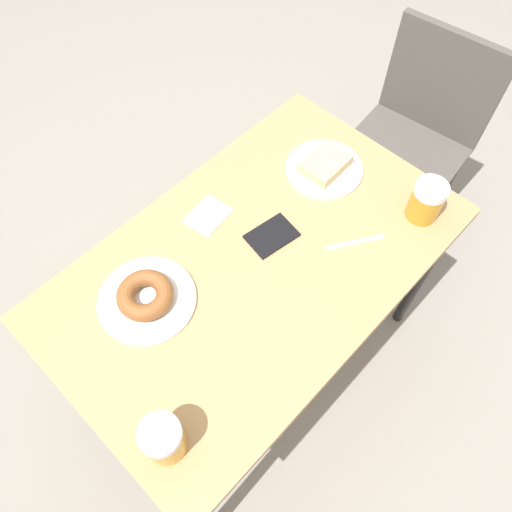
{
  "coord_description": "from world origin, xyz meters",
  "views": [
    {
      "loc": [
        0.45,
        -0.47,
        1.81
      ],
      "look_at": [
        0.0,
        0.0,
        0.74
      ],
      "focal_mm": 35.0,
      "sensor_mm": 36.0,
      "label": 1
    }
  ],
  "objects_px": {
    "napkin_folded": "(208,216)",
    "plate_with_donut": "(146,297)",
    "plate_with_cake": "(324,166)",
    "beer_mug_center": "(164,439)",
    "fork": "(355,242)",
    "chair": "(419,126)",
    "beer_mug_left": "(426,201)",
    "passport_near_edge": "(272,236)"
  },
  "relations": [
    {
      "from": "plate_with_donut",
      "to": "fork",
      "type": "relative_size",
      "value": 1.68
    },
    {
      "from": "beer_mug_center",
      "to": "fork",
      "type": "height_order",
      "value": "beer_mug_center"
    },
    {
      "from": "plate_with_cake",
      "to": "beer_mug_center",
      "type": "bearing_deg",
      "value": -73.12
    },
    {
      "from": "napkin_folded",
      "to": "plate_with_donut",
      "type": "bearing_deg",
      "value": -74.45
    },
    {
      "from": "passport_near_edge",
      "to": "napkin_folded",
      "type": "bearing_deg",
      "value": -157.35
    },
    {
      "from": "chair",
      "to": "napkin_folded",
      "type": "distance_m",
      "value": 0.93
    },
    {
      "from": "napkin_folded",
      "to": "plate_with_cake",
      "type": "bearing_deg",
      "value": 70.28
    },
    {
      "from": "plate_with_cake",
      "to": "napkin_folded",
      "type": "xyz_separation_m",
      "value": [
        -0.12,
        -0.34,
        -0.01
      ]
    },
    {
      "from": "passport_near_edge",
      "to": "beer_mug_left",
      "type": "bearing_deg",
      "value": 53.86
    },
    {
      "from": "fork",
      "to": "beer_mug_left",
      "type": "bearing_deg",
      "value": 70.12
    },
    {
      "from": "beer_mug_left",
      "to": "beer_mug_center",
      "type": "bearing_deg",
      "value": -92.92
    },
    {
      "from": "napkin_folded",
      "to": "passport_near_edge",
      "type": "relative_size",
      "value": 0.87
    },
    {
      "from": "fork",
      "to": "passport_near_edge",
      "type": "bearing_deg",
      "value": -141.68
    },
    {
      "from": "beer_mug_center",
      "to": "fork",
      "type": "bearing_deg",
      "value": 92.3
    },
    {
      "from": "plate_with_cake",
      "to": "passport_near_edge",
      "type": "xyz_separation_m",
      "value": [
        0.05,
        -0.27,
        -0.01
      ]
    },
    {
      "from": "beer_mug_center",
      "to": "beer_mug_left",
      "type": "bearing_deg",
      "value": 87.08
    },
    {
      "from": "fork",
      "to": "passport_near_edge",
      "type": "height_order",
      "value": "passport_near_edge"
    },
    {
      "from": "beer_mug_left",
      "to": "plate_with_donut",
      "type": "bearing_deg",
      "value": -116.15
    },
    {
      "from": "beer_mug_center",
      "to": "napkin_folded",
      "type": "relative_size",
      "value": 0.96
    },
    {
      "from": "beer_mug_center",
      "to": "passport_near_edge",
      "type": "bearing_deg",
      "value": 110.33
    },
    {
      "from": "passport_near_edge",
      "to": "plate_with_cake",
      "type": "bearing_deg",
      "value": 99.73
    },
    {
      "from": "plate_with_donut",
      "to": "beer_mug_left",
      "type": "bearing_deg",
      "value": 63.85
    },
    {
      "from": "napkin_folded",
      "to": "beer_mug_left",
      "type": "bearing_deg",
      "value": 44.36
    },
    {
      "from": "plate_with_cake",
      "to": "plate_with_donut",
      "type": "xyz_separation_m",
      "value": [
        -0.05,
        -0.62,
        0.0
      ]
    },
    {
      "from": "plate_with_donut",
      "to": "fork",
      "type": "xyz_separation_m",
      "value": [
        0.26,
        0.48,
        -0.02
      ]
    },
    {
      "from": "plate_with_donut",
      "to": "beer_mug_center",
      "type": "relative_size",
      "value": 2.06
    },
    {
      "from": "beer_mug_center",
      "to": "chair",
      "type": "bearing_deg",
      "value": 99.44
    },
    {
      "from": "passport_near_edge",
      "to": "beer_mug_center",
      "type": "bearing_deg",
      "value": -69.67
    },
    {
      "from": "beer_mug_left",
      "to": "beer_mug_center",
      "type": "distance_m",
      "value": 0.86
    },
    {
      "from": "chair",
      "to": "beer_mug_center",
      "type": "relative_size",
      "value": 7.14
    },
    {
      "from": "beer_mug_center",
      "to": "fork",
      "type": "relative_size",
      "value": 0.82
    },
    {
      "from": "fork",
      "to": "passport_near_edge",
      "type": "xyz_separation_m",
      "value": [
        -0.17,
        -0.13,
        0.0
      ]
    },
    {
      "from": "fork",
      "to": "plate_with_cake",
      "type": "bearing_deg",
      "value": 148.02
    },
    {
      "from": "plate_with_donut",
      "to": "napkin_folded",
      "type": "bearing_deg",
      "value": 105.55
    },
    {
      "from": "beer_mug_center",
      "to": "napkin_folded",
      "type": "bearing_deg",
      "value": 128.34
    },
    {
      "from": "chair",
      "to": "fork",
      "type": "relative_size",
      "value": 5.83
    },
    {
      "from": "beer_mug_left",
      "to": "beer_mug_center",
      "type": "height_order",
      "value": "same"
    },
    {
      "from": "chair",
      "to": "plate_with_donut",
      "type": "distance_m",
      "value": 1.2
    },
    {
      "from": "beer_mug_left",
      "to": "beer_mug_center",
      "type": "xyz_separation_m",
      "value": [
        -0.04,
        -0.86,
        0.0
      ]
    },
    {
      "from": "beer_mug_center",
      "to": "fork",
      "type": "distance_m",
      "value": 0.67
    },
    {
      "from": "beer_mug_left",
      "to": "napkin_folded",
      "type": "xyz_separation_m",
      "value": [
        -0.41,
        -0.4,
        -0.06
      ]
    },
    {
      "from": "chair",
      "to": "passport_near_edge",
      "type": "xyz_separation_m",
      "value": [
        0.03,
        -0.83,
        0.21
      ]
    }
  ]
}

